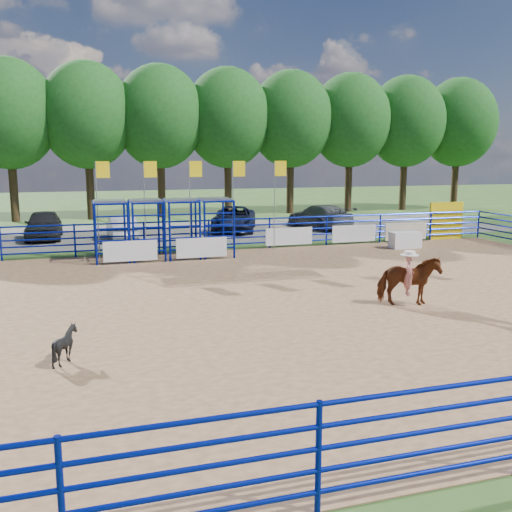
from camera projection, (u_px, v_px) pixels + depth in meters
name	position (u px, v px, depth m)	size (l,w,h in m)	color
ground	(279.00, 303.00, 17.42)	(120.00, 120.00, 0.00)	#3F6227
arena_dirt	(279.00, 302.00, 17.41)	(30.00, 20.00, 0.02)	#9C734E
gravel_strip	(183.00, 232.00, 33.43)	(40.00, 10.00, 0.01)	#66655B
announcer_table	(405.00, 240.00, 27.59)	(1.47, 0.68, 0.78)	white
horse_and_rider	(409.00, 278.00, 16.88)	(1.93, 1.31, 2.26)	brown
calf	(65.00, 345.00, 12.23)	(0.65, 0.73, 0.80)	black
car_a	(44.00, 225.00, 30.64)	(1.81, 4.51, 1.54)	black
car_b	(122.00, 228.00, 30.40)	(1.32, 3.80, 1.25)	#9C9FA5
car_c	(234.00, 219.00, 33.89)	(2.41, 5.24, 1.45)	#141832
car_d	(320.00, 216.00, 35.24)	(2.05, 5.05, 1.47)	slate
perimeter_fence	(279.00, 279.00, 17.29)	(30.10, 20.10, 1.50)	#06148C
chute_assembly	(172.00, 229.00, 24.97)	(19.32, 2.41, 4.20)	#06148C
treeline	(159.00, 112.00, 40.60)	(56.40, 6.40, 11.24)	#3F2B19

